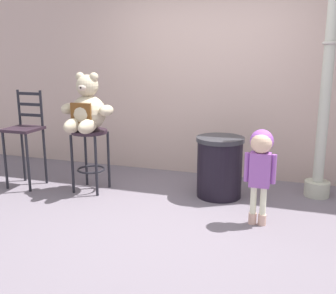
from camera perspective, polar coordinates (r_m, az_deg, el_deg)
ground_plane at (r=3.92m, az=0.70°, el=-10.95°), size 24.00×24.00×0.00m
building_wall at (r=5.37m, az=6.97°, el=17.33°), size 7.58×0.30×4.00m
bar_stool_with_teddy at (r=4.74m, az=-11.36°, el=0.01°), size 0.42×0.42×0.75m
teddy_bear at (r=4.64m, az=-11.81°, el=5.39°), size 0.64×0.58×0.67m
child_walking at (r=3.76m, az=13.46°, el=-1.39°), size 0.30×0.24×0.94m
trash_bin at (r=4.54m, az=7.56°, el=-2.88°), size 0.55×0.55×0.71m
lamppost at (r=4.68m, az=22.13°, el=7.40°), size 0.29×0.29×3.02m
bar_chair_empty at (r=5.12m, az=-20.26°, el=1.85°), size 0.39×0.39×1.19m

